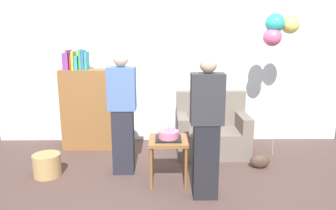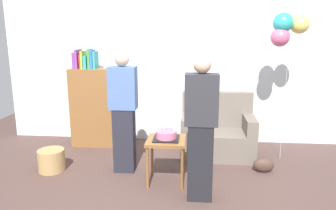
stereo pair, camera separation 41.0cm
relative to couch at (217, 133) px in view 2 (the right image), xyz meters
name	(u,v)px [view 2 (the right image)]	position (x,y,z in m)	size (l,w,h in m)	color
ground_plane	(167,195)	(-0.66, -1.36, -0.34)	(8.00, 8.00, 0.00)	#4C3833
wall_back	(178,64)	(-0.66, 0.69, 1.01)	(6.00, 0.10, 2.70)	silver
couch	(217,133)	(0.00, 0.00, 0.00)	(1.10, 0.70, 0.96)	#6B6056
bookshelf	(96,105)	(-2.00, 0.28, 0.35)	(0.80, 0.36, 1.62)	brown
side_table	(166,146)	(-0.70, -1.01, 0.14)	(0.48, 0.48, 0.57)	brown
birthday_cake	(166,135)	(-0.70, -1.01, 0.28)	(0.32, 0.32, 0.17)	black
person_blowing_candles	(124,112)	(-1.30, -0.72, 0.49)	(0.36, 0.22, 1.63)	#23232D
person_holding_cake	(201,129)	(-0.28, -1.40, 0.49)	(0.36, 0.22, 1.63)	black
wicker_basket	(52,160)	(-2.31, -0.82, -0.19)	(0.36, 0.36, 0.30)	#A88451
handbag	(264,165)	(0.60, -0.61, -0.24)	(0.28, 0.14, 0.20)	#473328
balloon_bunch	(287,28)	(0.90, -0.13, 1.59)	(0.53, 0.31, 2.14)	silver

